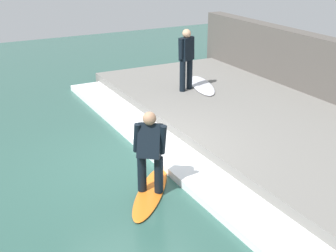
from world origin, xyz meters
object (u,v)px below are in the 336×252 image
(surfboard_riding, at_px, (151,192))
(surfboard_waiting_near, at_px, (202,85))
(surfer_waiting_near, at_px, (186,56))
(surfer_riding, at_px, (150,148))

(surfboard_riding, xyz_separation_m, surfboard_waiting_near, (3.77, 4.30, 0.36))
(surfer_waiting_near, bearing_deg, surfer_riding, -127.01)
(surfboard_waiting_near, bearing_deg, surfboard_riding, -131.22)
(surfer_riding, relative_size, surfer_waiting_near, 0.89)
(surfboard_riding, distance_m, surfboard_waiting_near, 5.73)
(surfer_riding, bearing_deg, surfboard_waiting_near, 48.78)
(surfboard_riding, height_order, surfboard_waiting_near, surfboard_waiting_near)
(surfer_riding, bearing_deg, surfboard_riding, 0.00)
(surfer_waiting_near, bearing_deg, surfboard_riding, -127.01)
(surfer_riding, bearing_deg, surfer_waiting_near, 52.99)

